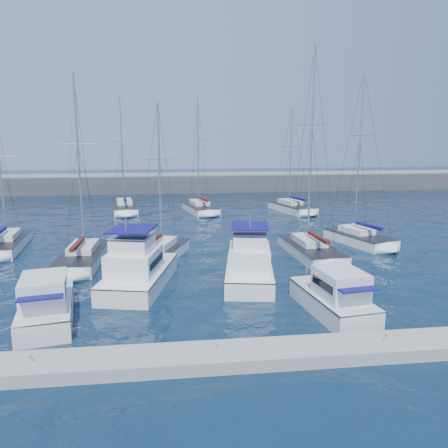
{
  "coord_description": "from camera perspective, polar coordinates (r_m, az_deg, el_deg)",
  "views": [
    {
      "loc": [
        -1.89,
        -29.01,
        10.07
      ],
      "look_at": [
        2.39,
        5.84,
        3.0
      ],
      "focal_mm": 35.0,
      "sensor_mm": 36.0,
      "label": 1
    }
  ],
  "objects": [
    {
      "name": "sailboat_mid_e",
      "position": [
        43.61,
        17.23,
        -1.74
      ],
      "size": [
        5.12,
        7.76,
        16.28
      ],
      "rotation": [
        0.0,
        0.0,
        0.31
      ],
      "color": "white",
      "rests_on": "ground"
    },
    {
      "name": "sailboat_back_b",
      "position": [
        59.16,
        -3.11,
        2.09
      ],
      "size": [
        4.84,
        8.38,
        15.56
      ],
      "rotation": [
        0.0,
        0.0,
        0.23
      ],
      "color": "silver",
      "rests_on": "ground"
    },
    {
      "name": "motor_yacht_port_inner",
      "position": [
        30.08,
        -11.21,
        -6.12
      ],
      "size": [
        5.25,
        8.93,
        4.69
      ],
      "rotation": [
        0.0,
        0.0,
        -0.22
      ],
      "color": "white",
      "rests_on": "ground"
    },
    {
      "name": "sailboat_back_c",
      "position": [
        60.3,
        8.85,
        2.13
      ],
      "size": [
        5.25,
        8.52,
        13.98
      ],
      "rotation": [
        0.0,
        0.0,
        0.3
      ],
      "color": "silver",
      "rests_on": "ground"
    },
    {
      "name": "breakwater",
      "position": [
        81.53,
        -5.65,
        4.98
      ],
      "size": [
        160.0,
        6.0,
        4.45
      ],
      "color": "#424244",
      "rests_on": "ground"
    },
    {
      "name": "sailboat_mid_b",
      "position": [
        37.04,
        -17.99,
        -4.12
      ],
      "size": [
        3.23,
        8.53,
        15.18
      ],
      "rotation": [
        0.0,
        0.0,
        -0.02
      ],
      "color": "silver",
      "rests_on": "ground"
    },
    {
      "name": "sailboat_back_a",
      "position": [
        61.27,
        -12.85,
        2.13
      ],
      "size": [
        4.35,
        9.66,
        15.64
      ],
      "rotation": [
        0.0,
        0.0,
        0.14
      ],
      "color": "white",
      "rests_on": "ground"
    },
    {
      "name": "dock_cleat_near_port",
      "position": [
        21.19,
        -23.89,
        -15.83
      ],
      "size": [
        0.16,
        0.16,
        0.25
      ],
      "primitive_type": "cylinder",
      "color": "silver",
      "rests_on": "dock"
    },
    {
      "name": "dock_cleat_centre",
      "position": [
        20.38,
        -0.93,
        -15.91
      ],
      "size": [
        0.16,
        0.16,
        0.25
      ],
      "primitive_type": "cylinder",
      "color": "silver",
      "rests_on": "dock"
    },
    {
      "name": "sailboat_mid_d",
      "position": [
        38.2,
        11.27,
        -3.27
      ],
      "size": [
        3.72,
        8.81,
        17.77
      ],
      "rotation": [
        0.0,
        0.0,
        0.07
      ],
      "color": "silver",
      "rests_on": "ground"
    },
    {
      "name": "dock_cleat_near_stbd",
      "position": [
        22.57,
        20.35,
        -13.82
      ],
      "size": [
        0.16,
        0.16,
        0.25
      ],
      "primitive_type": "cylinder",
      "color": "silver",
      "rests_on": "dock"
    },
    {
      "name": "motor_yacht_stbd_outer",
      "position": [
        26.14,
        14.26,
        -9.42
      ],
      "size": [
        3.48,
        6.71,
        3.2
      ],
      "rotation": [
        0.0,
        0.0,
        0.13
      ],
      "color": "silver",
      "rests_on": "ground"
    },
    {
      "name": "dock",
      "position": [
        20.57,
        -0.92,
        -16.96
      ],
      "size": [
        40.0,
        2.2,
        0.6
      ],
      "primitive_type": "cube",
      "color": "gray",
      "rests_on": "ground"
    },
    {
      "name": "motor_yacht_stbd_inner",
      "position": [
        30.47,
        3.31,
        -5.69
      ],
      "size": [
        4.45,
        8.15,
        4.69
      ],
      "rotation": [
        0.0,
        0.0,
        -0.17
      ],
      "color": "white",
      "rests_on": "ground"
    },
    {
      "name": "sailboat_mid_c",
      "position": [
        36.78,
        -8.54,
        -3.81
      ],
      "size": [
        5.4,
        8.47,
        13.08
      ],
      "rotation": [
        0.0,
        0.0,
        -0.33
      ],
      "color": "white",
      "rests_on": "ground"
    },
    {
      "name": "ground",
      "position": [
        30.76,
        -3.12,
        -7.74
      ],
      "size": [
        220.0,
        220.0,
        0.0
      ],
      "primitive_type": "plane",
      "color": "black",
      "rests_on": "ground"
    },
    {
      "name": "motor_yacht_port_outer",
      "position": [
        26.2,
        -22.21,
        -9.89
      ],
      "size": [
        3.89,
        7.03,
        3.2
      ],
      "rotation": [
        0.0,
        0.0,
        0.19
      ],
      "color": "silver",
      "rests_on": "ground"
    },
    {
      "name": "sailboat_mid_a",
      "position": [
        44.14,
        -26.68,
        -2.37
      ],
      "size": [
        3.95,
        8.61,
        13.27
      ],
      "rotation": [
        0.0,
        0.0,
        0.11
      ],
      "color": "white",
      "rests_on": "ground"
    }
  ]
}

